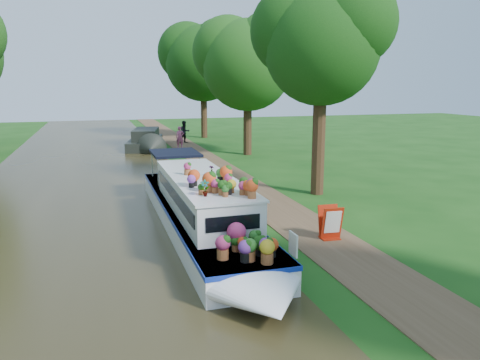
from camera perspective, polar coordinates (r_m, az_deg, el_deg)
name	(u,v)px	position (r m, az deg, el deg)	size (l,w,h in m)	color
ground	(258,219)	(16.78, 2.23, -4.83)	(100.00, 100.00, 0.00)	#144310
canal_water	(82,235)	(15.90, -18.76, -6.36)	(10.00, 100.00, 0.02)	#2E2814
towpath	(289,216)	(17.19, 6.01, -4.43)	(2.20, 100.00, 0.03)	#503A25
plant_boat	(203,208)	(14.99, -4.58, -3.48)	(2.29, 13.52, 2.30)	white
tree_near_overhang	(321,38)	(20.49, 9.86, 16.65)	(5.52, 5.28, 8.99)	#331F11
tree_near_mid	(247,58)	(31.86, 0.88, 14.67)	(6.90, 6.60, 9.40)	#331F11
tree_near_far	(203,57)	(42.36, -4.57, 14.71)	(7.59, 7.26, 10.30)	#331F11
second_boat	(146,141)	(35.85, -11.39, 4.74)	(3.46, 7.84, 1.45)	black
sandwich_board	(330,224)	(14.79, 10.97, -5.29)	(0.67, 0.55, 1.04)	#A5200B
pedestrian_pink	(180,137)	(35.39, -7.34, 5.20)	(0.59, 0.39, 1.62)	#D4577C
pedestrian_dark	(185,132)	(38.46, -6.75, 5.85)	(0.87, 0.68, 1.79)	black
verge_plant	(209,186)	(21.21, -3.79, -0.68)	(0.43, 0.37, 0.48)	#1B5A1B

